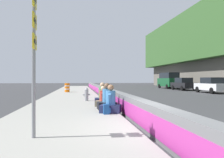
{
  "coord_description": "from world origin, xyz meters",
  "views": [
    {
      "loc": [
        -6.47,
        2.08,
        1.55
      ],
      "look_at": [
        6.85,
        0.16,
        1.54
      ],
      "focal_mm": 36.8,
      "sensor_mm": 36.0,
      "label": 1
    }
  ],
  "objects": [
    {
      "name": "parked_car_fourth",
      "position": [
        16.81,
        -12.34,
        0.86
      ],
      "size": [
        4.51,
        1.96,
        1.71
      ],
      "color": "silver",
      "rests_on": "ground_plane"
    },
    {
      "name": "seated_person_foreground",
      "position": [
        3.06,
        0.76,
        0.51
      ],
      "size": [
        0.94,
        1.02,
        1.17
      ],
      "color": "#23284C",
      "rests_on": "sidewalk_strip"
    },
    {
      "name": "sidewalk_strip",
      "position": [
        0.0,
        2.65,
        0.07
      ],
      "size": [
        80.0,
        4.4,
        0.14
      ],
      "primitive_type": "cube",
      "color": "gray",
      "rests_on": "ground_plane"
    },
    {
      "name": "seated_person_middle",
      "position": [
        4.13,
        0.79,
        0.52
      ],
      "size": [
        0.78,
        0.9,
        1.21
      ],
      "color": "black",
      "rests_on": "sidewalk_strip"
    },
    {
      "name": "construction_barrel",
      "position": [
        18.4,
        3.33,
        0.62
      ],
      "size": [
        0.54,
        0.54,
        0.95
      ],
      "color": "orange",
      "rests_on": "sidewalk_strip"
    },
    {
      "name": "seated_person_far",
      "position": [
        6.5,
        0.77,
        0.52
      ],
      "size": [
        0.79,
        0.91,
        1.2
      ],
      "color": "#23284C",
      "rests_on": "sidewalk_strip"
    },
    {
      "name": "parked_car_far",
      "position": [
        28.94,
        -12.32,
        1.35
      ],
      "size": [
        5.13,
        2.17,
        2.56
      ],
      "color": "#145128",
      "rests_on": "ground_plane"
    },
    {
      "name": "backpack",
      "position": [
        2.66,
        0.99,
        0.33
      ],
      "size": [
        0.32,
        0.28,
        0.4
      ],
      "color": "navy",
      "rests_on": "sidewalk_strip"
    },
    {
      "name": "route_sign_post",
      "position": [
        -0.77,
        3.15,
        2.23
      ],
      "size": [
        0.44,
        0.09,
        3.6
      ],
      "color": "gray",
      "rests_on": "sidewalk_strip"
    },
    {
      "name": "fire_hydrant",
      "position": [
        8.35,
        1.6,
        0.59
      ],
      "size": [
        0.26,
        0.46,
        0.88
      ],
      "color": "gray",
      "rests_on": "sidewalk_strip"
    },
    {
      "name": "ground_plane",
      "position": [
        0.0,
        0.0,
        0.0
      ],
      "size": [
        160.0,
        160.0,
        0.0
      ],
      "primitive_type": "plane",
      "color": "#353538",
      "rests_on": "ground"
    },
    {
      "name": "parked_car_midline",
      "position": [
        23.24,
        -12.11,
        0.86
      ],
      "size": [
        4.52,
        2.0,
        1.71
      ],
      "color": "black",
      "rests_on": "ground_plane"
    },
    {
      "name": "seated_person_rear",
      "position": [
        5.31,
        0.86,
        0.47
      ],
      "size": [
        0.8,
        0.88,
        1.04
      ],
      "color": "#706651",
      "rests_on": "sidewalk_strip"
    },
    {
      "name": "jersey_barrier",
      "position": [
        0.0,
        0.0,
        0.42
      ],
      "size": [
        76.0,
        0.45,
        0.85
      ],
      "color": "slate",
      "rests_on": "ground_plane"
    }
  ]
}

